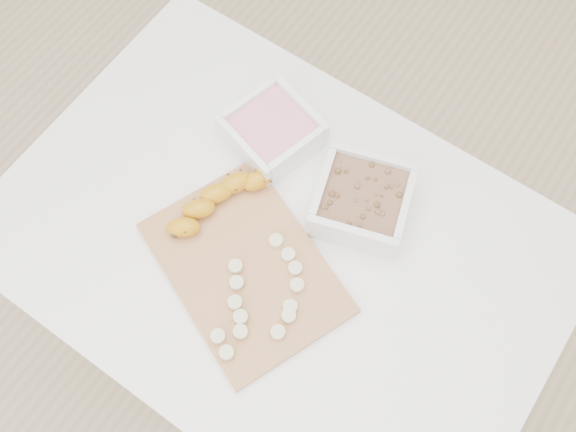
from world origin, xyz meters
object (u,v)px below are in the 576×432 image
Objects in this scene: bowl_granola at (362,200)px; cutting_board at (245,268)px; table at (279,259)px; bowl_yogurt at (272,131)px; banana at (217,201)px.

bowl_granola reaches higher than cutting_board.
bowl_yogurt is (-0.13, 0.16, 0.13)m from table.
table is 0.21m from bowl_granola.
bowl_granola is 0.58× the size of cutting_board.
bowl_yogurt reaches higher than table.
table is 0.18m from banana.
bowl_granola is 0.24m from cutting_board.
banana is (0.00, -0.17, -0.00)m from bowl_yogurt.
bowl_granola reaches higher than table.
table is 2.90× the size of cutting_board.
cutting_board is (0.11, -0.24, -0.03)m from bowl_yogurt.
cutting_board reaches higher than table.
bowl_granola is at bearing 57.95° from table.
bowl_granola reaches higher than bowl_yogurt.
bowl_yogurt is at bearing 121.41° from banana.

